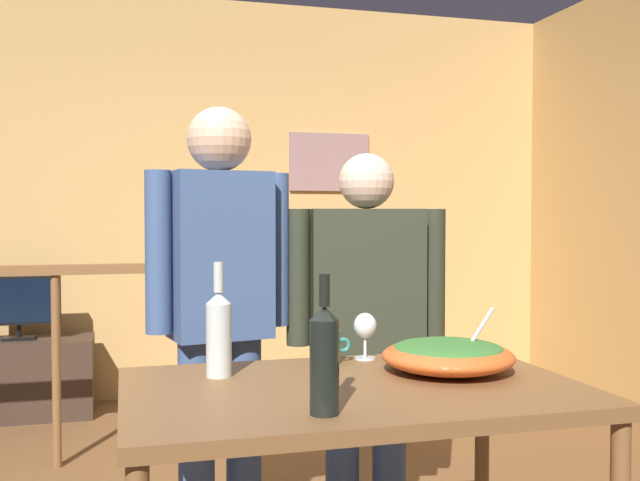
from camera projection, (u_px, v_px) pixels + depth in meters
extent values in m
cube|color=tan|center=(188.00, 198.00, 5.20)|extent=(5.57, 0.10, 2.82)
cube|color=gray|center=(329.00, 162.00, 5.41)|extent=(0.61, 0.03, 0.43)
cylinder|color=brown|center=(56.00, 372.00, 3.69)|extent=(0.04, 0.04, 0.98)
cylinder|color=brown|center=(228.00, 362.00, 3.92)|extent=(0.04, 0.04, 0.98)
cylinder|color=brown|center=(381.00, 354.00, 4.15)|extent=(0.04, 0.04, 0.98)
cube|color=brown|center=(55.00, 270.00, 3.67)|extent=(3.57, 0.07, 0.05)
cube|color=brown|center=(381.00, 346.00, 4.14)|extent=(0.10, 0.10, 1.08)
cube|color=#38281E|center=(20.00, 378.00, 4.62)|extent=(0.90, 0.40, 0.50)
cube|color=black|center=(19.00, 338.00, 4.61)|extent=(0.20, 0.12, 0.02)
cylinder|color=black|center=(19.00, 330.00, 4.60)|extent=(0.03, 0.03, 0.08)
cube|color=black|center=(18.00, 300.00, 4.57)|extent=(0.51, 0.06, 0.30)
cube|color=black|center=(17.00, 301.00, 4.54)|extent=(0.47, 0.01, 0.27)
cube|color=brown|center=(353.00, 392.00, 2.03)|extent=(1.26, 0.81, 0.04)
cylinder|color=brown|center=(482.00, 472.00, 2.55)|extent=(0.05, 0.05, 0.77)
ellipsoid|color=#DB5B23|center=(448.00, 356.00, 2.19)|extent=(0.40, 0.40, 0.09)
ellipsoid|color=#38702D|center=(448.00, 348.00, 2.18)|extent=(0.33, 0.33, 0.04)
cylinder|color=silver|center=(472.00, 341.00, 2.20)|extent=(0.15, 0.01, 0.20)
cylinder|color=silver|center=(365.00, 358.00, 2.39)|extent=(0.07, 0.07, 0.01)
cylinder|color=silver|center=(365.00, 347.00, 2.38)|extent=(0.01, 0.01, 0.07)
ellipsoid|color=silver|center=(365.00, 325.00, 2.38)|extent=(0.08, 0.08, 0.08)
cylinder|color=black|center=(325.00, 367.00, 1.72)|extent=(0.07, 0.07, 0.23)
cone|color=black|center=(325.00, 313.00, 1.72)|extent=(0.07, 0.07, 0.03)
cylinder|color=black|center=(325.00, 290.00, 1.71)|extent=(0.03, 0.03, 0.08)
cylinder|color=silver|center=(219.00, 340.00, 2.12)|extent=(0.07, 0.07, 0.21)
cone|color=silver|center=(219.00, 298.00, 2.12)|extent=(0.07, 0.07, 0.03)
cylinder|color=silver|center=(218.00, 277.00, 2.12)|extent=(0.03, 0.03, 0.09)
cylinder|color=teal|center=(329.00, 347.00, 2.31)|extent=(0.07, 0.07, 0.11)
torus|color=teal|center=(343.00, 345.00, 2.32)|extent=(0.05, 0.01, 0.05)
cylinder|color=#3D5684|center=(244.00, 449.00, 2.68)|extent=(0.13, 0.13, 0.84)
cylinder|color=#3D5684|center=(197.00, 456.00, 2.60)|extent=(0.13, 0.13, 0.84)
cube|color=#3D5684|center=(220.00, 255.00, 2.62)|extent=(0.38, 0.28, 0.60)
cylinder|color=#3D5684|center=(277.00, 249.00, 2.71)|extent=(0.09, 0.09, 0.57)
cylinder|color=#3D5684|center=(158.00, 252.00, 2.52)|extent=(0.09, 0.09, 0.57)
sphere|color=#D8A884|center=(219.00, 139.00, 2.60)|extent=(0.23, 0.23, 0.23)
cylinder|color=#3D5684|center=(389.00, 449.00, 2.80)|extent=(0.13, 0.13, 0.77)
cylinder|color=#3D5684|center=(343.00, 451.00, 2.78)|extent=(0.13, 0.13, 0.77)
cube|color=#2D3323|center=(366.00, 280.00, 2.77)|extent=(0.45, 0.29, 0.54)
cylinder|color=#2D3323|center=(433.00, 276.00, 2.79)|extent=(0.09, 0.09, 0.52)
cylinder|color=#2D3323|center=(298.00, 277.00, 2.75)|extent=(0.09, 0.09, 0.52)
sphere|color=beige|center=(367.00, 181.00, 2.76)|extent=(0.21, 0.21, 0.21)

